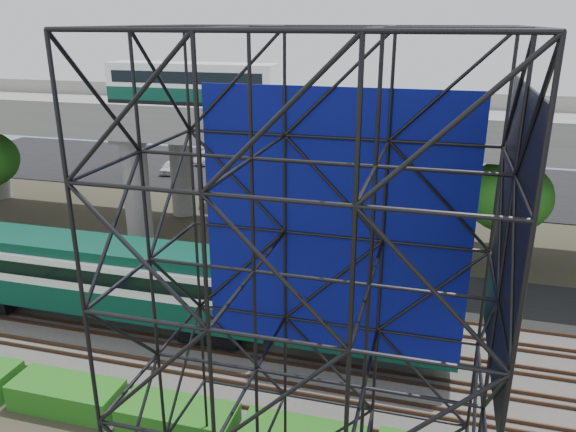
% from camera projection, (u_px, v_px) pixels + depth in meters
% --- Properties ---
extents(ground, '(140.00, 140.00, 0.00)m').
position_uv_depth(ground, '(200.00, 364.00, 26.19)').
color(ground, '#474233').
rests_on(ground, ground).
extents(ballast_bed, '(90.00, 12.00, 0.20)m').
position_uv_depth(ballast_bed, '(216.00, 340.00, 27.98)').
color(ballast_bed, slate).
rests_on(ballast_bed, ground).
extents(service_road, '(90.00, 5.00, 0.08)m').
position_uv_depth(service_road, '(267.00, 271.00, 35.74)').
color(service_road, black).
rests_on(service_road, ground).
extents(parking_lot, '(90.00, 18.00, 0.08)m').
position_uv_depth(parking_lot, '(336.00, 177.00, 57.13)').
color(parking_lot, black).
rests_on(parking_lot, ground).
extents(harbor_water, '(140.00, 40.00, 0.03)m').
position_uv_depth(harbor_water, '(365.00, 137.00, 77.17)').
color(harbor_water, '#4C5F7D').
rests_on(harbor_water, ground).
extents(rail_tracks, '(90.00, 9.52, 0.16)m').
position_uv_depth(rail_tracks, '(216.00, 336.00, 27.92)').
color(rail_tracks, '#472D1E').
rests_on(rail_tracks, ballast_bed).
extents(commuter_train, '(29.30, 3.06, 4.30)m').
position_uv_depth(commuter_train, '(132.00, 279.00, 28.16)').
color(commuter_train, black).
rests_on(commuter_train, rail_tracks).
extents(overpass, '(80.00, 12.00, 12.40)m').
position_uv_depth(overpass, '(282.00, 128.00, 38.17)').
color(overpass, '#9E9B93').
rests_on(overpass, ground).
extents(scaffold_tower, '(9.36, 6.36, 15.00)m').
position_uv_depth(scaffold_tower, '(310.00, 330.00, 14.70)').
color(scaffold_tower, black).
rests_on(scaffold_tower, ground).
extents(hedge_strip, '(34.60, 1.80, 1.20)m').
position_uv_depth(hedge_strip, '(178.00, 417.00, 21.84)').
color(hedge_strip, '#186216').
rests_on(hedge_strip, ground).
extents(trees, '(40.94, 16.94, 7.69)m').
position_uv_depth(trees, '(227.00, 162.00, 40.23)').
color(trees, '#382314').
rests_on(trees, ground).
extents(suv, '(5.22, 2.82, 1.39)m').
position_uv_depth(suv, '(2.00, 235.00, 39.80)').
color(suv, black).
rests_on(suv, service_road).
extents(parked_cars, '(37.92, 9.37, 1.32)m').
position_uv_depth(parked_cars, '(341.00, 172.00, 56.56)').
color(parked_cars, silver).
rests_on(parked_cars, parking_lot).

